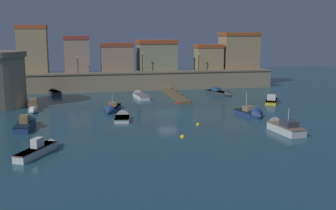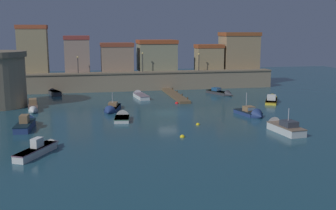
{
  "view_description": "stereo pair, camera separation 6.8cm",
  "coord_description": "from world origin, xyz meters",
  "px_view_note": "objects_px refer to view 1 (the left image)",
  "views": [
    {
      "loc": [
        -10.92,
        -52.72,
        10.91
      ],
      "look_at": [
        0.0,
        -0.18,
        1.11
      ],
      "focal_mm": 43.87,
      "sensor_mm": 36.0,
      "label": 1
    },
    {
      "loc": [
        -10.85,
        -52.73,
        10.91
      ],
      "look_at": [
        0.0,
        -0.18,
        1.11
      ],
      "focal_mm": 43.87,
      "sensor_mm": 36.0,
      "label": 2
    }
  ],
  "objects_px": {
    "moored_boat_0": "(41,148)",
    "moored_boat_4": "(282,126)",
    "mooring_buoy_0": "(198,125)",
    "quay_lamp_0": "(78,62)",
    "quay_lamp_2": "(199,59)",
    "moored_boat_8": "(26,123)",
    "moored_boat_2": "(54,93)",
    "moored_boat_9": "(122,117)",
    "moored_boat_10": "(139,95)",
    "moored_boat_7": "(33,107)",
    "moored_boat_3": "(222,93)",
    "mooring_buoy_2": "(183,137)",
    "mooring_buoy_1": "(177,103)",
    "moored_boat_5": "(111,109)",
    "moored_boat_6": "(272,99)",
    "quay_lamp_1": "(142,59)",
    "moored_boat_1": "(252,113)"
  },
  "relations": [
    {
      "from": "moored_boat_0",
      "to": "moored_boat_4",
      "type": "bearing_deg",
      "value": -54.28
    },
    {
      "from": "mooring_buoy_0",
      "to": "quay_lamp_0",
      "type": "bearing_deg",
      "value": 115.14
    },
    {
      "from": "quay_lamp_2",
      "to": "moored_boat_8",
      "type": "relative_size",
      "value": 0.5
    },
    {
      "from": "moored_boat_2",
      "to": "moored_boat_9",
      "type": "height_order",
      "value": "moored_boat_9"
    },
    {
      "from": "moored_boat_9",
      "to": "moored_boat_10",
      "type": "distance_m",
      "value": 17.07
    },
    {
      "from": "moored_boat_7",
      "to": "mooring_buoy_0",
      "type": "relative_size",
      "value": 15.22
    },
    {
      "from": "moored_boat_3",
      "to": "mooring_buoy_2",
      "type": "xyz_separation_m",
      "value": [
        -13.33,
        -26.28,
        -0.33
      ]
    },
    {
      "from": "moored_boat_0",
      "to": "mooring_buoy_1",
      "type": "xyz_separation_m",
      "value": [
        17.68,
        22.3,
        -0.44
      ]
    },
    {
      "from": "moored_boat_8",
      "to": "moored_boat_10",
      "type": "relative_size",
      "value": 1.02
    },
    {
      "from": "moored_boat_2",
      "to": "moored_boat_4",
      "type": "relative_size",
      "value": 0.69
    },
    {
      "from": "moored_boat_4",
      "to": "moored_boat_8",
      "type": "xyz_separation_m",
      "value": [
        -27.68,
        7.55,
        -0.03
      ]
    },
    {
      "from": "moored_boat_0",
      "to": "moored_boat_10",
      "type": "relative_size",
      "value": 0.97
    },
    {
      "from": "moored_boat_5",
      "to": "moored_boat_6",
      "type": "relative_size",
      "value": 0.94
    },
    {
      "from": "mooring_buoy_2",
      "to": "moored_boat_3",
      "type": "bearing_deg",
      "value": 63.1
    },
    {
      "from": "moored_boat_3",
      "to": "quay_lamp_0",
      "type": "bearing_deg",
      "value": -132.23
    },
    {
      "from": "quay_lamp_0",
      "to": "moored_boat_2",
      "type": "height_order",
      "value": "quay_lamp_0"
    },
    {
      "from": "quay_lamp_1",
      "to": "mooring_buoy_0",
      "type": "distance_m",
      "value": 30.12
    },
    {
      "from": "moored_boat_5",
      "to": "mooring_buoy_0",
      "type": "distance_m",
      "value": 14.0
    },
    {
      "from": "moored_boat_8",
      "to": "moored_boat_1",
      "type": "bearing_deg",
      "value": -85.47
    },
    {
      "from": "quay_lamp_0",
      "to": "moored_boat_4",
      "type": "height_order",
      "value": "quay_lamp_0"
    },
    {
      "from": "moored_boat_2",
      "to": "mooring_buoy_1",
      "type": "relative_size",
      "value": 8.09
    },
    {
      "from": "quay_lamp_0",
      "to": "moored_boat_2",
      "type": "bearing_deg",
      "value": -149.14
    },
    {
      "from": "moored_boat_0",
      "to": "moored_boat_6",
      "type": "bearing_deg",
      "value": -28.44
    },
    {
      "from": "moored_boat_4",
      "to": "moored_boat_9",
      "type": "relative_size",
      "value": 1.46
    },
    {
      "from": "quay_lamp_0",
      "to": "mooring_buoy_0",
      "type": "bearing_deg",
      "value": -64.86
    },
    {
      "from": "quay_lamp_0",
      "to": "moored_boat_4",
      "type": "xyz_separation_m",
      "value": [
        22.0,
        -34.27,
        -4.9
      ]
    },
    {
      "from": "moored_boat_4",
      "to": "moored_boat_1",
      "type": "bearing_deg",
      "value": -6.68
    },
    {
      "from": "quay_lamp_1",
      "to": "moored_boat_0",
      "type": "bearing_deg",
      "value": -111.43
    },
    {
      "from": "quay_lamp_1",
      "to": "moored_boat_4",
      "type": "xyz_separation_m",
      "value": [
        10.4,
        -34.27,
        -5.23
      ]
    },
    {
      "from": "moored_boat_2",
      "to": "moored_boat_4",
      "type": "bearing_deg",
      "value": -160.72
    },
    {
      "from": "moored_boat_0",
      "to": "moored_boat_3",
      "type": "bearing_deg",
      "value": -14.47
    },
    {
      "from": "moored_boat_3",
      "to": "moored_boat_6",
      "type": "xyz_separation_m",
      "value": [
        5.47,
        -7.91,
        0.0
      ]
    },
    {
      "from": "moored_boat_1",
      "to": "moored_boat_10",
      "type": "bearing_deg",
      "value": -158.27
    },
    {
      "from": "moored_boat_5",
      "to": "moored_boat_10",
      "type": "distance_m",
      "value": 12.07
    },
    {
      "from": "mooring_buoy_0",
      "to": "moored_boat_8",
      "type": "bearing_deg",
      "value": 171.93
    },
    {
      "from": "mooring_buoy_1",
      "to": "quay_lamp_1",
      "type": "bearing_deg",
      "value": 101.13
    },
    {
      "from": "moored_boat_1",
      "to": "moored_boat_3",
      "type": "bearing_deg",
      "value": 160.92
    },
    {
      "from": "quay_lamp_2",
      "to": "moored_boat_6",
      "type": "height_order",
      "value": "quay_lamp_2"
    },
    {
      "from": "moored_boat_1",
      "to": "moored_boat_4",
      "type": "distance_m",
      "value": 8.17
    },
    {
      "from": "quay_lamp_1",
      "to": "moored_boat_8",
      "type": "height_order",
      "value": "quay_lamp_1"
    },
    {
      "from": "moored_boat_3",
      "to": "mooring_buoy_2",
      "type": "bearing_deg",
      "value": -50.07
    },
    {
      "from": "moored_boat_6",
      "to": "moored_boat_10",
      "type": "bearing_deg",
      "value": 96.2
    },
    {
      "from": "quay_lamp_1",
      "to": "moored_boat_2",
      "type": "bearing_deg",
      "value": -170.98
    },
    {
      "from": "moored_boat_8",
      "to": "mooring_buoy_1",
      "type": "bearing_deg",
      "value": -56.99
    },
    {
      "from": "mooring_buoy_1",
      "to": "mooring_buoy_0",
      "type": "bearing_deg",
      "value": -92.95
    },
    {
      "from": "moored_boat_0",
      "to": "moored_boat_9",
      "type": "bearing_deg",
      "value": -5.42
    },
    {
      "from": "moored_boat_8",
      "to": "mooring_buoy_1",
      "type": "height_order",
      "value": "moored_boat_8"
    },
    {
      "from": "quay_lamp_2",
      "to": "moored_boat_3",
      "type": "xyz_separation_m",
      "value": [
        1.77,
        -8.31,
        -5.24
      ]
    },
    {
      "from": "quay_lamp_2",
      "to": "moored_boat_2",
      "type": "bearing_deg",
      "value": -174.59
    },
    {
      "from": "moored_boat_10",
      "to": "moored_boat_4",
      "type": "bearing_deg",
      "value": -161.58
    }
  ]
}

